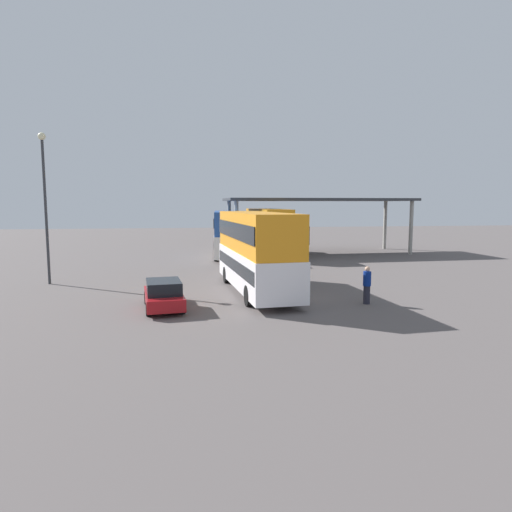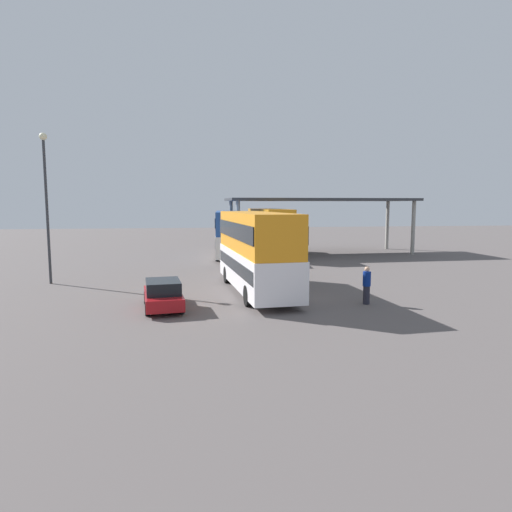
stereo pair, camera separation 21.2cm
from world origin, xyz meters
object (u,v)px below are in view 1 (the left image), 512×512
(double_decker_main, at_px, (256,249))
(double_decker_mid_row, at_px, (268,230))
(pedestrian_waiting, at_px, (367,285))
(lamppost_tall, at_px, (45,192))
(double_decker_near_canopy, at_px, (228,232))
(parked_hatchback, at_px, (164,295))

(double_decker_main, height_order, double_decker_mid_row, double_decker_main)
(pedestrian_waiting, bearing_deg, lamppost_tall, 20.19)
(double_decker_near_canopy, relative_size, lamppost_tall, 1.23)
(parked_hatchback, distance_m, double_decker_mid_row, 22.31)
(double_decker_near_canopy, distance_m, double_decker_mid_row, 3.79)
(parked_hatchback, bearing_deg, lamppost_tall, 36.39)
(double_decker_main, distance_m, pedestrian_waiting, 6.28)
(double_decker_near_canopy, bearing_deg, lamppost_tall, 140.47)
(lamppost_tall, relative_size, pedestrian_waiting, 4.90)
(double_decker_mid_row, bearing_deg, double_decker_main, 165.50)
(double_decker_near_canopy, bearing_deg, double_decker_mid_row, -81.88)
(double_decker_main, distance_m, double_decker_near_canopy, 16.98)
(double_decker_near_canopy, relative_size, double_decker_mid_row, 1.05)
(double_decker_near_canopy, distance_m, lamppost_tall, 17.71)
(double_decker_near_canopy, xyz_separation_m, lamppost_tall, (-11.96, -12.64, 3.26))
(parked_hatchback, xyz_separation_m, double_decker_near_canopy, (4.76, 20.26, 1.61))
(double_decker_main, bearing_deg, double_decker_near_canopy, -4.45)
(double_decker_main, bearing_deg, pedestrian_waiting, -131.56)
(double_decker_near_canopy, distance_m, pedestrian_waiting, 21.27)
(parked_hatchback, bearing_deg, double_decker_mid_row, -29.58)
(double_decker_near_canopy, bearing_deg, double_decker_main, -176.00)
(double_decker_mid_row, height_order, lamppost_tall, lamppost_tall)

